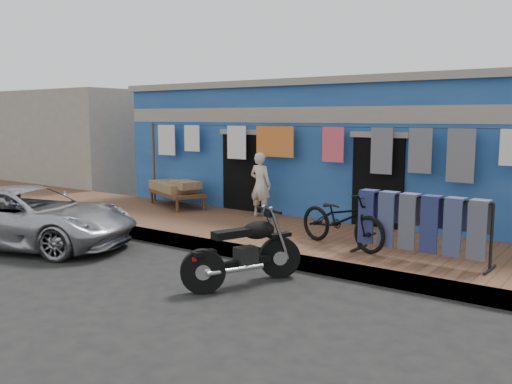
% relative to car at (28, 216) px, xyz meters
% --- Properties ---
extents(ground, '(80.00, 80.00, 0.00)m').
position_rel_car_xyz_m(ground, '(3.91, 0.13, -0.60)').
color(ground, black).
rests_on(ground, ground).
extents(sidewalk, '(28.00, 3.00, 0.25)m').
position_rel_car_xyz_m(sidewalk, '(3.91, 3.13, -0.48)').
color(sidewalk, brown).
rests_on(sidewalk, ground).
extents(curb, '(28.00, 0.10, 0.25)m').
position_rel_car_xyz_m(curb, '(3.91, 1.68, -0.48)').
color(curb, gray).
rests_on(curb, ground).
extents(building, '(12.20, 5.20, 3.36)m').
position_rel_car_xyz_m(building, '(3.91, 7.12, 1.08)').
color(building, '#1D478E').
rests_on(building, ground).
extents(neighbor_left, '(6.00, 5.00, 3.40)m').
position_rel_car_xyz_m(neighbor_left, '(-7.09, 7.13, 1.10)').
color(neighbor_left, '#9E9384').
rests_on(neighbor_left, ground).
extents(clothesline, '(10.06, 0.06, 2.10)m').
position_rel_car_xyz_m(clothesline, '(3.76, 4.38, 1.21)').
color(clothesline, brown).
rests_on(clothesline, sidewalk).
extents(car, '(4.70, 3.37, 1.21)m').
position_rel_car_xyz_m(car, '(0.00, 0.00, 0.00)').
color(car, '#AEAEB3').
rests_on(car, ground).
extents(seated_person, '(0.53, 0.35, 1.47)m').
position_rel_car_xyz_m(seated_person, '(2.58, 4.15, 0.38)').
color(seated_person, beige).
rests_on(seated_person, sidewalk).
extents(bicycle, '(1.98, 1.14, 1.21)m').
position_rel_car_xyz_m(bicycle, '(5.41, 2.62, 0.25)').
color(bicycle, black).
rests_on(bicycle, sidewalk).
extents(motorcycle, '(1.70, 2.10, 1.11)m').
position_rel_car_xyz_m(motorcycle, '(4.85, 0.48, -0.05)').
color(motorcycle, black).
rests_on(motorcycle, ground).
extents(charpoy, '(2.62, 2.34, 0.66)m').
position_rel_car_xyz_m(charpoy, '(0.04, 4.05, -0.03)').
color(charpoy, brown).
rests_on(charpoy, sidewalk).
extents(jeans_rack, '(2.29, 0.63, 1.08)m').
position_rel_car_xyz_m(jeans_rack, '(6.81, 2.55, 0.19)').
color(jeans_rack, black).
rests_on(jeans_rack, sidewalk).
extents(litter_a, '(0.25, 0.25, 0.09)m').
position_rel_car_xyz_m(litter_a, '(4.37, 1.33, -0.56)').
color(litter_a, silver).
rests_on(litter_a, ground).
extents(litter_b, '(0.20, 0.20, 0.08)m').
position_rel_car_xyz_m(litter_b, '(4.30, 1.15, -0.56)').
color(litter_b, silver).
rests_on(litter_b, ground).
extents(litter_c, '(0.18, 0.23, 0.09)m').
position_rel_car_xyz_m(litter_c, '(3.87, 0.97, -0.56)').
color(litter_c, silver).
rests_on(litter_c, ground).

